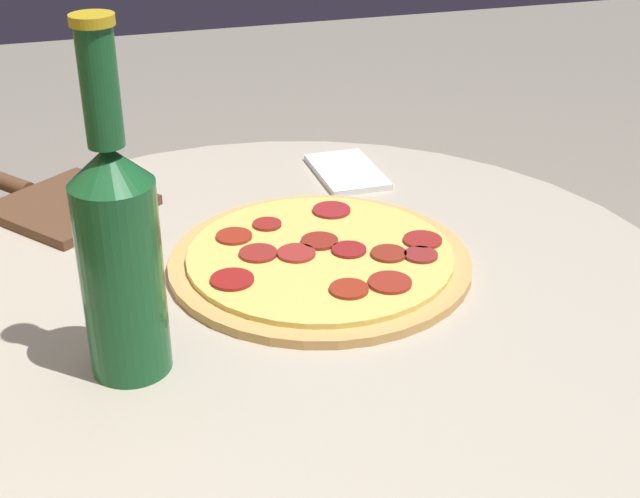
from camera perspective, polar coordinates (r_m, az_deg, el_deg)
name	(u,v)px	position (r m, az deg, el deg)	size (l,w,h in m)	color
table	(293,435)	(1.01, -1.75, -11.81)	(0.85, 0.85, 0.72)	#B2A893
pizza	(320,259)	(0.94, 0.02, -0.65)	(0.32, 0.32, 0.02)	tan
beer_bottle	(119,250)	(0.75, -12.73, -0.04)	(0.07, 0.07, 0.31)	#195628
pizza_paddle	(59,202)	(1.12, -16.37, 2.93)	(0.26, 0.23, 0.02)	brown
napkin	(347,172)	(1.17, 1.72, 4.97)	(0.13, 0.08, 0.01)	white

